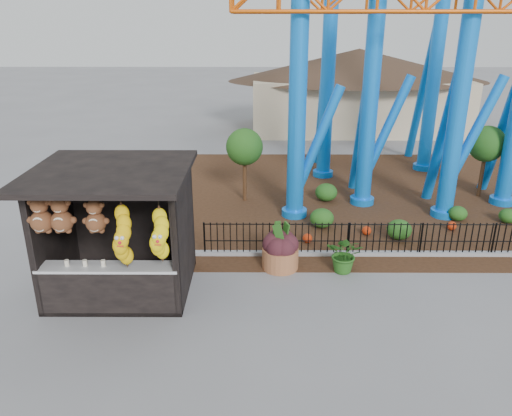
{
  "coord_description": "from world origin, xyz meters",
  "views": [
    {
      "loc": [
        0.3,
        -9.58,
        6.24
      ],
      "look_at": [
        0.24,
        1.5,
        2.0
      ],
      "focal_mm": 35.0,
      "sensor_mm": 36.0,
      "label": 1
    }
  ],
  "objects_px": {
    "prize_booth": "(115,236)",
    "terracotta_planter": "(280,258)",
    "potted_plant": "(345,254)",
    "roller_coaster": "(404,11)"
  },
  "relations": [
    {
      "from": "terracotta_planter",
      "to": "potted_plant",
      "type": "xyz_separation_m",
      "value": [
        1.67,
        -0.2,
        0.23
      ]
    },
    {
      "from": "prize_booth",
      "to": "terracotta_planter",
      "type": "height_order",
      "value": "prize_booth"
    },
    {
      "from": "roller_coaster",
      "to": "terracotta_planter",
      "type": "xyz_separation_m",
      "value": [
        -4.24,
        -5.96,
        -6.16
      ]
    },
    {
      "from": "prize_booth",
      "to": "terracotta_planter",
      "type": "distance_m",
      "value": 4.31
    },
    {
      "from": "roller_coaster",
      "to": "prize_booth",
      "type": "bearing_deg",
      "value": -137.95
    },
    {
      "from": "roller_coaster",
      "to": "potted_plant",
      "type": "distance_m",
      "value": 8.93
    },
    {
      "from": "prize_booth",
      "to": "roller_coaster",
      "type": "xyz_separation_m",
      "value": [
        8.13,
        7.33,
        4.9
      ]
    },
    {
      "from": "roller_coaster",
      "to": "potted_plant",
      "type": "height_order",
      "value": "roller_coaster"
    },
    {
      "from": "terracotta_planter",
      "to": "potted_plant",
      "type": "relative_size",
      "value": 0.94
    },
    {
      "from": "terracotta_planter",
      "to": "roller_coaster",
      "type": "bearing_deg",
      "value": 54.55
    }
  ]
}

